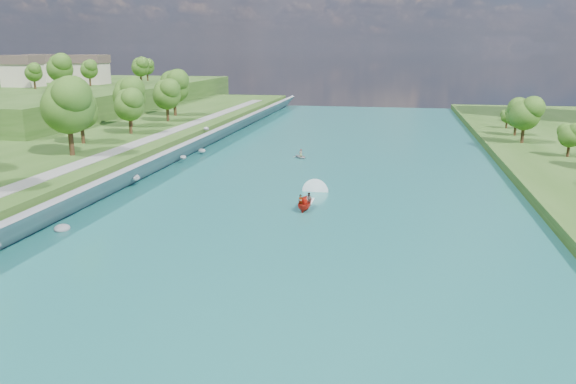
# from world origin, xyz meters

# --- Properties ---
(ground) EXTENTS (260.00, 260.00, 0.00)m
(ground) POSITION_xyz_m (0.00, 0.00, 0.00)
(ground) COLOR #2D5119
(ground) RESTS_ON ground
(river_water) EXTENTS (55.00, 240.00, 0.10)m
(river_water) POSITION_xyz_m (0.00, 20.00, 0.05)
(river_water) COLOR #175357
(river_water) RESTS_ON ground
(ridge_west) EXTENTS (60.00, 120.00, 9.00)m
(ridge_west) POSITION_xyz_m (-82.50, 95.00, 4.50)
(ridge_west) COLOR #2D5119
(ridge_west) RESTS_ON ground
(riprap_bank) EXTENTS (4.00, 236.00, 4.15)m
(riprap_bank) POSITION_xyz_m (-25.84, 19.16, 1.79)
(riprap_bank) COLOR slate
(riprap_bank) RESTS_ON ground
(riverside_path) EXTENTS (3.00, 200.00, 0.10)m
(riverside_path) POSITION_xyz_m (-32.50, 20.00, 3.55)
(riverside_path) COLOR gray
(riverside_path) RESTS_ON berm_west
(ridge_houses) EXTENTS (29.50, 29.50, 8.40)m
(ridge_houses) POSITION_xyz_m (-88.67, 100.00, 13.31)
(ridge_houses) COLOR beige
(ridge_houses) RESTS_ON ridge_west
(trees_ridge) EXTENTS (23.10, 56.53, 10.60)m
(trees_ridge) POSITION_xyz_m (-69.51, 90.35, 13.58)
(trees_ridge) COLOR #244F15
(trees_ridge) RESTS_ON ridge_west
(motorboat) EXTENTS (3.60, 18.76, 2.03)m
(motorboat) POSITION_xyz_m (-0.01, 15.79, 0.74)
(motorboat) COLOR #AB190D
(motorboat) RESTS_ON river_water
(raft) EXTENTS (3.58, 3.87, 1.62)m
(raft) POSITION_xyz_m (-6.09, 46.53, 0.47)
(raft) COLOR #94969C
(raft) RESTS_ON river_water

